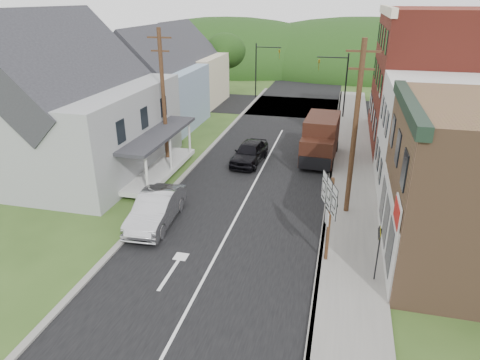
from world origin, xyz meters
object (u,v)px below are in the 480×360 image
Objects in this scene: route_sign_cluster at (329,208)px; warning_sign at (378,245)px; silver_sedan at (156,209)px; delivery_van at (320,139)px; dark_sedan at (250,153)px.

warning_sign is at bearing -44.05° from route_sign_cluster.
silver_sedan is at bearing 162.72° from warning_sign.
delivery_van is 12.99m from route_sign_cluster.
warning_sign is (7.85, -12.08, 0.98)m from dark_sedan.
dark_sedan is 0.81× the size of delivery_van.
delivery_van is at bearing 53.64° from silver_sedan.
silver_sedan is 1.98× the size of warning_sign.
dark_sedan is 1.80× the size of warning_sign.
dark_sedan is at bearing 100.11° from route_sign_cluster.
silver_sedan is 9.99m from dark_sedan.
silver_sedan is at bearing 152.72° from route_sign_cluster.
delivery_van is at bearing 77.42° from route_sign_cluster.
warning_sign is (2.03, -1.01, -0.90)m from route_sign_cluster.
warning_sign is at bearing -74.34° from delivery_van.
warning_sign is at bearing -52.24° from dark_sedan.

